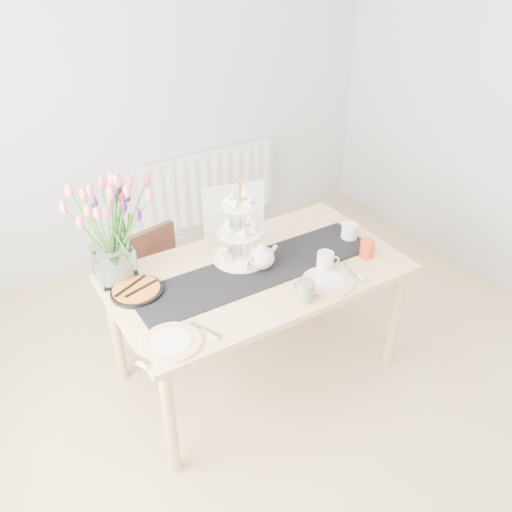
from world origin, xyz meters
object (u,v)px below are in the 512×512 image
tart_tin (137,291)px  plate_left (172,342)px  dining_table (258,282)px  mug_orange (367,249)px  cream_jug (350,231)px  mug_white (325,262)px  tulip_vase (105,214)px  chair_white (239,240)px  mug_grey (306,291)px  cake_stand (241,238)px  chair_brown (161,282)px  radiator (209,187)px  plate_right (327,282)px  teapot (262,258)px

tart_tin → plate_left: (-0.01, -0.45, -0.01)m
dining_table → mug_orange: (0.60, -0.20, 0.13)m
dining_table → cream_jug: bearing=-0.1°
dining_table → mug_white: (0.31, -0.19, 0.13)m
tulip_vase → mug_orange: 1.44m
dining_table → chair_white: (0.28, 0.69, -0.17)m
tulip_vase → mug_grey: bearing=-42.6°
tulip_vase → cake_stand: tulip_vase is taller
chair_brown → mug_white: mug_white is taller
radiator → mug_grey: (-0.47, -1.98, 0.35)m
cake_stand → mug_grey: (0.09, -0.49, -0.08)m
chair_white → mug_orange: bearing=-55.5°
mug_grey → plate_left: 0.72m
cream_jug → chair_brown: bearing=156.6°
radiator → chair_white: chair_white is taller
mug_white → mug_grey: bearing=-124.3°
chair_white → mug_grey: 1.10m
dining_table → plate_right: plate_right is taller
chair_white → mug_grey: bearing=-87.0°
cream_jug → chair_white: bearing=125.6°
plate_right → chair_white: bearing=88.7°
dining_table → cake_stand: (-0.02, 0.14, 0.21)m
cake_stand → mug_orange: cake_stand is taller
cream_jug → tart_tin: size_ratio=0.36×
cake_stand → chair_white: bearing=61.6°
mug_orange → plate_right: (-0.35, -0.09, -0.04)m
tart_tin → mug_orange: (1.24, -0.35, 0.03)m
dining_table → cream_jug: (0.65, -0.00, 0.13)m
tulip_vase → plate_left: tulip_vase is taller
cake_stand → mug_orange: (0.62, -0.35, -0.09)m
plate_left → plate_right: (0.90, 0.00, 0.00)m
dining_table → mug_white: 0.39m
radiator → dining_table: (-0.54, -1.63, 0.22)m
dining_table → plate_left: plate_left is taller
chair_white → teapot: bearing=-95.4°
chair_white → plate_left: (-0.92, -0.99, 0.26)m
plate_left → tart_tin: bearing=89.4°
dining_table → cream_jug: 0.66m
dining_table → radiator: bearing=71.7°
radiator → plate_left: 2.28m
radiator → mug_grey: 2.07m
dining_table → tulip_vase: bearing=153.6°
radiator → plate_left: size_ratio=4.37×
chair_brown → cake_stand: size_ratio=1.61×
chair_white → cake_stand: cake_stand is taller
dining_table → tulip_vase: (-0.68, 0.34, 0.47)m
radiator → plate_right: plate_right is taller
mug_orange → cream_jug: bearing=29.5°
chair_white → tart_tin: chair_white is taller
dining_table → mug_white: size_ratio=14.65×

